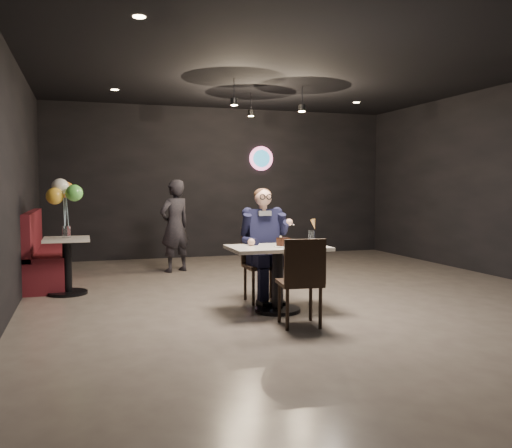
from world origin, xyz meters
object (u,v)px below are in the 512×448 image
object	(u,v)px
chair_far	(262,265)
side_table	(67,267)
passerby	(175,226)
seated_man	(262,244)
booth_bench	(47,247)
chair_near	(300,281)
sundae_glass	(312,238)
balloon_vase	(66,232)
main_table	(278,279)

from	to	relation	value
chair_far	side_table	size ratio (longest dim) A/B	1.26
passerby	seated_man	bearing A→B (deg)	77.18
passerby	booth_bench	bearing A→B (deg)	-12.99
seated_man	passerby	size ratio (longest dim) A/B	0.94
chair_far	seated_man	world-z (taller)	seated_man
seated_man	passerby	xyz separation A→B (m)	(-0.64, 2.69, 0.05)
chair_far	passerby	size ratio (longest dim) A/B	0.60
chair_far	chair_near	size ratio (longest dim) A/B	1.00
seated_man	side_table	bearing A→B (deg)	152.00
chair_far	side_table	xyz separation A→B (m)	(-2.31, 1.23, -0.10)
sundae_glass	booth_bench	distance (m)	4.12
passerby	side_table	bearing A→B (deg)	15.05
seated_man	side_table	size ratio (longest dim) A/B	1.98
chair_near	side_table	distance (m)	3.35
sundae_glass	side_table	size ratio (longest dim) A/B	0.23
chair_near	passerby	distance (m)	3.96
side_table	seated_man	bearing A→B (deg)	-28.00
sundae_glass	passerby	xyz separation A→B (m)	(-1.05, 3.26, -0.07)
seated_man	sundae_glass	world-z (taller)	seated_man
balloon_vase	passerby	size ratio (longest dim) A/B	0.10
sundae_glass	side_table	bearing A→B (deg)	146.43
chair_far	passerby	distance (m)	2.78
main_table	seated_man	bearing A→B (deg)	90.00
seated_man	booth_bench	world-z (taller)	seated_man
chair_far	seated_man	bearing A→B (deg)	-90.00
sundae_glass	side_table	xyz separation A→B (m)	(-2.71, 1.80, -0.47)
main_table	booth_bench	distance (m)	3.81
booth_bench	balloon_vase	bearing A→B (deg)	-73.30
passerby	sundae_glass	bearing A→B (deg)	81.56
sundae_glass	main_table	bearing A→B (deg)	176.67
chair_near	side_table	size ratio (longest dim) A/B	1.26
seated_man	balloon_vase	world-z (taller)	seated_man
seated_man	passerby	distance (m)	2.76
balloon_vase	chair_far	bearing A→B (deg)	-28.00
main_table	booth_bench	bearing A→B (deg)	133.20
main_table	chair_near	world-z (taller)	chair_near
main_table	side_table	world-z (taller)	main_table
chair_near	chair_far	bearing A→B (deg)	96.95
passerby	chair_far	bearing A→B (deg)	77.18
chair_near	seated_man	distance (m)	1.23
sundae_glass	seated_man	bearing A→B (deg)	125.26
booth_bench	passerby	xyz separation A→B (m)	(1.97, 0.46, 0.24)
chair_far	booth_bench	bearing A→B (deg)	139.50
sundae_glass	booth_bench	world-z (taller)	booth_bench
chair_far	passerby	world-z (taller)	passerby
chair_far	chair_near	bearing A→B (deg)	-90.00
sundae_glass	balloon_vase	xyz separation A→B (m)	(-2.71, 1.80, -0.01)
balloon_vase	chair_near	bearing A→B (deg)	-46.49
main_table	side_table	size ratio (longest dim) A/B	1.51
main_table	booth_bench	size ratio (longest dim) A/B	0.52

